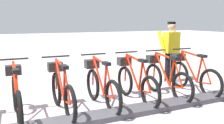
% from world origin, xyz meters
% --- Properties ---
extents(bike_docked_0, '(1.72, 0.54, 1.02)m').
position_xyz_m(bike_docked_0, '(0.62, -3.72, 0.43)').
color(bike_docked_0, black).
rests_on(bike_docked_0, ground).
extents(bike_docked_1, '(1.72, 0.54, 1.02)m').
position_xyz_m(bike_docked_1, '(0.62, -2.93, 0.43)').
color(bike_docked_1, black).
rests_on(bike_docked_1, ground).
extents(bike_docked_2, '(1.72, 0.54, 1.02)m').
position_xyz_m(bike_docked_2, '(0.62, -2.15, 0.43)').
color(bike_docked_2, black).
rests_on(bike_docked_2, ground).
extents(bike_docked_3, '(1.72, 0.54, 1.02)m').
position_xyz_m(bike_docked_3, '(0.62, -1.37, 0.43)').
color(bike_docked_3, black).
rests_on(bike_docked_3, ground).
extents(bike_docked_4, '(1.72, 0.54, 1.02)m').
position_xyz_m(bike_docked_4, '(0.62, -0.58, 0.43)').
color(bike_docked_4, black).
rests_on(bike_docked_4, ground).
extents(bike_docked_5, '(1.72, 0.54, 1.02)m').
position_xyz_m(bike_docked_5, '(0.62, 0.20, 0.43)').
color(bike_docked_5, black).
rests_on(bike_docked_5, ground).
extents(worker_near_rack, '(0.46, 0.62, 1.66)m').
position_xyz_m(worker_near_rack, '(1.67, -3.90, 0.91)').
color(worker_near_rack, white).
rests_on(worker_near_rack, ground).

